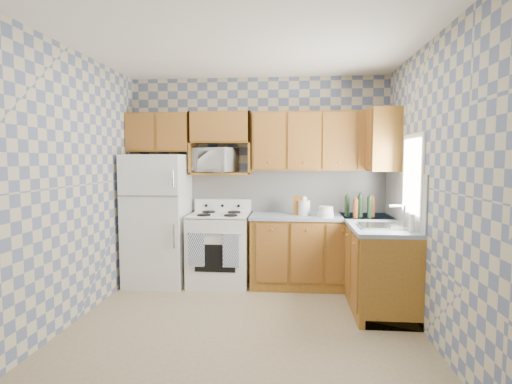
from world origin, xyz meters
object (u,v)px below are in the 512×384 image
Objects in this scene: refrigerator at (158,220)px; electric_kettle at (304,208)px; stove_body at (220,250)px; microwave at (213,160)px.

electric_kettle is (1.89, 0.00, 0.17)m from refrigerator.
refrigerator is 0.89m from stove_body.
refrigerator is at bearing -146.44° from microwave.
refrigerator is 1.05m from microwave.
stove_body is at bearing 1.78° from refrigerator.
electric_kettle is at bearing 0.15° from refrigerator.
electric_kettle is (1.08, -0.02, 0.56)m from stove_body.
stove_body is (0.80, 0.03, -0.39)m from refrigerator.
microwave is at bearing 171.48° from electric_kettle.
microwave is at bearing 125.34° from stove_body.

